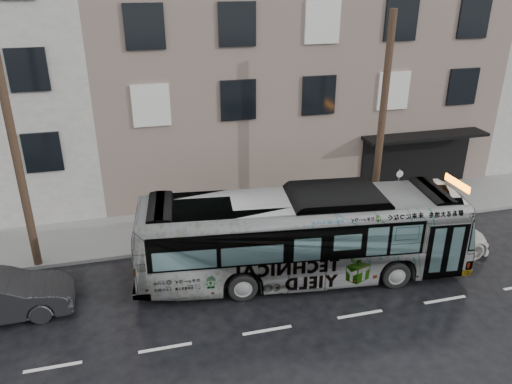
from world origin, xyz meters
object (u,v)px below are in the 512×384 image
utility_pole_rear (16,153)px  white_sedan (428,239)px  sign_post (397,195)px  bus (302,235)px  utility_pole_front (382,124)px

utility_pole_rear → white_sedan: (14.90, -2.97, -3.91)m
utility_pole_rear → white_sedan: 15.69m
utility_pole_rear → sign_post: size_ratio=3.75×
bus → utility_pole_rear: bearing=78.9°
bus → white_sedan: 5.40m
utility_pole_rear → bus: (9.58, -3.05, -2.98)m
sign_post → bus: (-5.52, -3.05, 0.32)m
utility_pole_rear → utility_pole_front: bearing=0.0°
sign_post → white_sedan: bearing=-93.9°
sign_post → white_sedan: size_ratio=0.47×
sign_post → white_sedan: sign_post is taller
bus → white_sedan: bearing=-82.5°
sign_post → utility_pole_front: bearing=180.0°
bus → utility_pole_front: bearing=-48.8°
utility_pole_rear → bus: utility_pole_rear is taller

